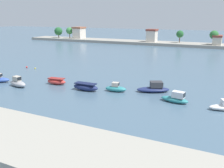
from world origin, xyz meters
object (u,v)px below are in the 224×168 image
moored_boat_4 (86,87)px  moored_boat_3 (56,81)px  mooring_buoy_1 (35,68)px  moored_boat_2 (18,83)px  mooring_buoy_0 (27,67)px  moored_boat_7 (175,98)px  moored_boat_6 (154,88)px  moored_boat_5 (116,88)px

moored_boat_4 → moored_boat_3: bearing=170.7°
moored_boat_4 → mooring_buoy_1: bearing=153.1°
moored_boat_2 → mooring_buoy_0: 15.38m
moored_boat_7 → mooring_buoy_0: (-34.78, 8.52, -0.37)m
moored_boat_2 → mooring_buoy_1: size_ratio=12.80×
moored_boat_3 → moored_boat_7: size_ratio=0.90×
moored_boat_3 → moored_boat_6: 16.48m
mooring_buoy_1 → moored_boat_2: bearing=-58.7°
moored_boat_2 → moored_boat_7: size_ratio=1.02×
moored_boat_5 → mooring_buoy_0: bearing=154.1°
moored_boat_7 → moored_boat_4: bearing=-168.6°
moored_boat_4 → mooring_buoy_1: size_ratio=13.76×
moored_boat_4 → moored_boat_7: moored_boat_7 is taller
moored_boat_2 → moored_boat_7: 25.31m
moored_boat_6 → mooring_buoy_1: (-28.34, 5.11, -0.42)m
moored_boat_3 → moored_boat_4: bearing=-14.5°
moored_boat_6 → moored_boat_3: bearing=164.7°
mooring_buoy_1 → mooring_buoy_0: bearing=178.5°
moored_boat_5 → moored_boat_6: moored_boat_6 is taller
moored_boat_5 → moored_boat_6: bearing=13.6°
mooring_buoy_1 → moored_boat_6: bearing=-10.2°
moored_boat_7 → mooring_buoy_0: size_ratio=9.76×
moored_boat_4 → moored_boat_2: bearing=-166.6°
moored_boat_3 → mooring_buoy_1: (-12.11, 8.01, -0.36)m
mooring_buoy_0 → moored_boat_7: bearing=-13.8°
moored_boat_2 → moored_boat_3: moored_boat_2 is taller
moored_boat_4 → mooring_buoy_0: moored_boat_4 is taller
moored_boat_3 → mooring_buoy_1: bearing=140.2°
moored_boat_3 → mooring_buoy_1: 14.53m
moored_boat_3 → moored_boat_7: 20.18m
mooring_buoy_0 → moored_boat_5: bearing=-16.4°
moored_boat_7 → moored_boat_6: bearing=149.1°
moored_boat_4 → moored_boat_6: 10.57m
moored_boat_2 → mooring_buoy_0: bearing=140.6°
moored_boat_5 → moored_boat_7: (9.32, -1.05, 0.06)m
moored_boat_4 → moored_boat_5: moored_boat_5 is taller
moored_boat_6 → mooring_buoy_0: (-30.83, 5.17, -0.38)m
moored_boat_7 → mooring_buoy_1: size_ratio=12.53×
moored_boat_4 → mooring_buoy_1: (-18.48, 8.93, -0.42)m
moored_boat_3 → moored_boat_5: 10.87m
moored_boat_3 → mooring_buoy_1: size_ratio=11.29×
moored_boat_7 → mooring_buoy_0: 35.81m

